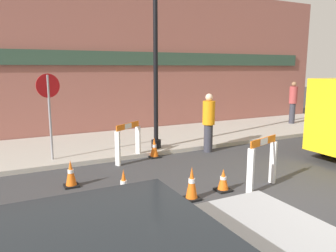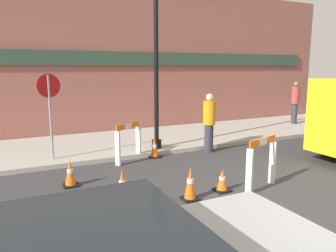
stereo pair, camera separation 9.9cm
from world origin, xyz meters
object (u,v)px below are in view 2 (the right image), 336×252
Objects in this scene: stop_sign at (50,103)px; person_worker at (209,121)px; streetlamp_post at (156,14)px; person_pedestrian at (295,101)px.

person_worker is at bearing 155.83° from stop_sign.
person_worker is (1.38, -0.70, -2.99)m from streetlamp_post.
streetlamp_post is at bearing 37.63° from person_pedestrian.
person_pedestrian is at bearing 166.33° from person_worker.
streetlamp_post is 3.73m from stop_sign.
streetlamp_post is at bearing -60.17° from person_worker.
streetlamp_post reaches higher than person_worker.
person_pedestrian is (5.58, 1.99, 0.14)m from person_worker.
stop_sign is 9.97m from person_pedestrian.
person_pedestrian is (9.88, 1.20, -0.53)m from stop_sign.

